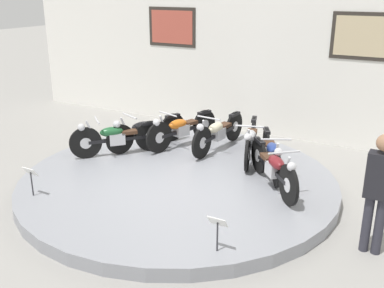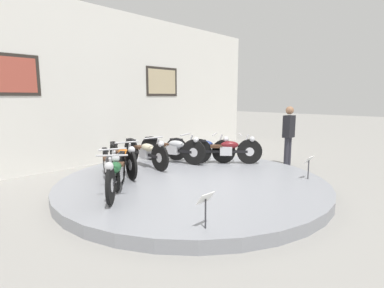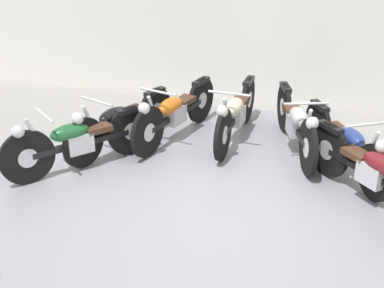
# 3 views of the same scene
# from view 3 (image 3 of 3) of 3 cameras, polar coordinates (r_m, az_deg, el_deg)

# --- Properties ---
(ground_plane) EXTENTS (60.00, 60.00, 0.00)m
(ground_plane) POSITION_cam_3_polar(r_m,az_deg,el_deg) (6.02, 1.87, -7.77)
(ground_plane) COLOR gray
(display_platform) EXTENTS (5.79, 5.79, 0.22)m
(display_platform) POSITION_cam_3_polar(r_m,az_deg,el_deg) (5.96, 1.88, -6.90)
(display_platform) COLOR gray
(display_platform) RESTS_ON ground_plane
(motorcycle_green) EXTENTS (1.36, 1.54, 0.80)m
(motorcycle_green) POSITION_cam_3_polar(r_m,az_deg,el_deg) (6.53, -12.03, 0.51)
(motorcycle_green) COLOR black
(motorcycle_green) RESTS_ON display_platform
(motorcycle_black) EXTENTS (0.82, 1.85, 0.79)m
(motorcycle_black) POSITION_cam_3_polar(r_m,az_deg,el_deg) (6.98, -7.74, 2.38)
(motorcycle_black) COLOR black
(motorcycle_black) RESTS_ON display_platform
(motorcycle_orange) EXTENTS (0.70, 1.95, 0.81)m
(motorcycle_orange) POSITION_cam_3_polar(r_m,az_deg,el_deg) (7.21, -1.87, 3.48)
(motorcycle_orange) COLOR black
(motorcycle_orange) RESTS_ON display_platform
(motorcycle_cream) EXTENTS (0.54, 2.01, 0.81)m
(motorcycle_cream) POSITION_cam_3_polar(r_m,az_deg,el_deg) (7.21, 4.69, 3.38)
(motorcycle_cream) COLOR black
(motorcycle_cream) RESTS_ON display_platform
(motorcycle_silver) EXTENTS (0.71, 1.96, 0.82)m
(motorcycle_silver) POSITION_cam_3_polar(r_m,az_deg,el_deg) (6.98, 11.06, 2.29)
(motorcycle_silver) COLOR black
(motorcycle_silver) RESTS_ON display_platform
(motorcycle_blue) EXTENTS (0.98, 1.78, 0.80)m
(motorcycle_blue) POSITION_cam_3_polar(r_m,az_deg,el_deg) (6.56, 16.10, 0.08)
(motorcycle_blue) COLOR black
(motorcycle_blue) RESTS_ON display_platform
(motorcycle_maroon) EXTENTS (1.38, 1.55, 0.81)m
(motorcycle_maroon) POSITION_cam_3_polar(r_m,az_deg,el_deg) (5.98, 18.79, -2.64)
(motorcycle_maroon) COLOR black
(motorcycle_maroon) RESTS_ON display_platform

